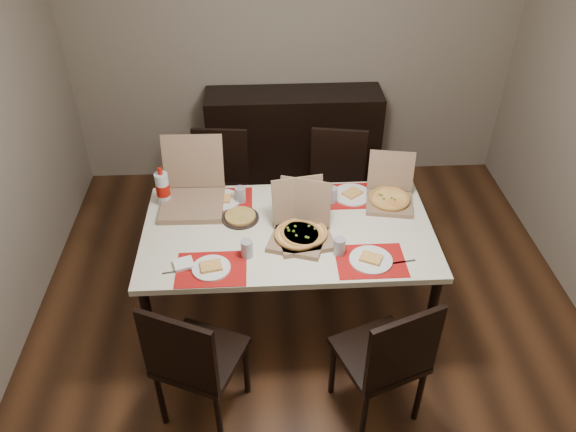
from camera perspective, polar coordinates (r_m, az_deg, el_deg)
The scene contains 20 objects.
ground at distance 3.92m, azimuth 2.20°, elevation -11.30°, with size 3.80×4.00×0.02m, color #482916.
room_walls at distance 3.26m, azimuth 2.26°, elevation 15.77°, with size 3.84×4.02×2.62m.
sideboard at distance 5.02m, azimuth 0.58°, elevation 7.68°, with size 1.50×0.40×0.90m, color black.
dining_table at distance 3.53m, azimuth 0.00°, elevation -2.16°, with size 1.80×1.00×0.75m.
chair_near_left at distance 3.11m, azimuth -9.60°, elevation -14.18°, with size 0.55×0.55×0.93m.
chair_near_right at distance 3.13m, azimuth 10.03°, elevation -13.98°, with size 0.54×0.54×0.93m.
chair_far_left at distance 4.34m, azimuth -6.89°, elevation 3.12°, with size 0.46×0.46×0.93m.
chair_far_right at distance 4.32m, azimuth 4.92°, elevation 3.10°, with size 0.49×0.49×0.93m.
setting_near_left at distance 3.24m, azimuth -7.15°, elevation -4.71°, with size 0.51×0.30×0.11m.
setting_near_right at distance 3.28m, azimuth 7.56°, elevation -4.08°, with size 0.47×0.30×0.11m.
setting_far_left at distance 3.74m, azimuth -6.53°, elevation 1.78°, with size 0.49×0.30×0.11m.
setting_far_right at distance 3.77m, azimuth 6.02°, elevation 2.14°, with size 0.49×0.30×0.11m.
napkin_loose at distance 3.43m, azimuth 0.93°, elevation -1.91°, with size 0.12×0.11×0.02m, color white.
pizza_box_center at distance 3.39m, azimuth 1.18°, elevation -1.48°, with size 0.42×0.44×0.32m.
pizza_box_right at distance 3.75m, azimuth 10.27°, elevation 2.11°, with size 0.35×0.38×0.30m.
pizza_box_left at distance 3.73m, azimuth -9.64°, elevation 2.17°, with size 0.41×0.45×0.40m.
pizza_box_extra at distance 3.40m, azimuth 1.51°, elevation -1.27°, with size 0.38×0.41×0.32m.
faina_plate at distance 3.57m, azimuth -4.86°, elevation -0.11°, with size 0.24×0.24×0.03m.
dip_bowl at distance 3.65m, azimuth 2.33°, elevation 0.93°, with size 0.11×0.11×0.03m, color white.
soda_bottle at distance 3.73m, azimuth -12.60°, elevation 2.73°, with size 0.09×0.09×0.27m.
Camera 1 is at (-0.29, -2.59, 2.92)m, focal length 35.00 mm.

